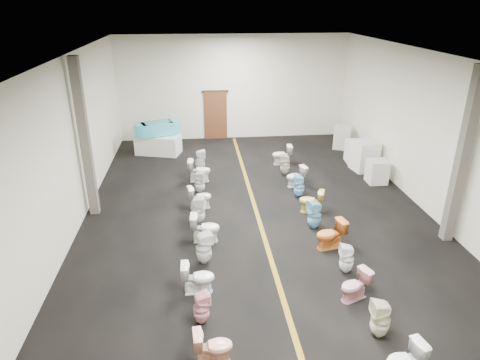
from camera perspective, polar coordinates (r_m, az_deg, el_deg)
The scene contains 36 objects.
floor at distance 12.27m, azimuth 2.55°, elevation -5.39°, with size 16.00×16.00×0.00m, color black.
ceiling at distance 10.88m, azimuth 2.98°, elevation 15.95°, with size 16.00×16.00×0.00m, color black.
wall_back at distance 19.08m, azimuth -0.90°, elevation 12.18°, with size 10.00×10.00×0.00m, color beige.
wall_left at distance 11.74m, azimuth -22.22°, elevation 3.49°, with size 16.00×16.00×0.00m, color beige.
wall_right at distance 13.08m, azimuth 25.04°, elevation 4.93°, with size 16.00×16.00×0.00m, color beige.
aisle_stripe at distance 12.27m, azimuth 2.55°, elevation -5.38°, with size 0.12×15.60×0.01m, color #836313.
back_door at distance 19.23m, azimuth -3.26°, elevation 8.57°, with size 1.00×0.10×2.10m, color #562D19.
door_frame at distance 19.00m, azimuth -3.34°, elevation 11.70°, with size 1.15×0.08×0.10m, color #331C11.
column_left at distance 12.59m, azimuth -19.98°, elevation 5.07°, with size 0.25×0.25×4.50m, color #59544C.
column_right at distance 11.75m, azimuth 27.52°, elevation 2.59°, with size 0.25×0.25×4.50m, color #59544C.
display_table at distance 17.71m, azimuth -10.83°, elevation 4.68°, with size 1.73×0.86×0.77m, color silver.
bathtub at distance 17.51m, azimuth -11.00°, elevation 6.81°, with size 1.78×1.08×0.55m.
appliance_crate_a at distance 15.31m, azimuth 17.79°, elevation 1.08°, with size 0.62×0.62×0.80m, color silver.
appliance_crate_b at distance 16.28m, azimuth 16.28°, elevation 3.12°, with size 0.80×0.80×1.10m, color white.
appliance_crate_c at distance 17.04m, azimuth 15.23°, elevation 3.67°, with size 0.75×0.75×0.84m, color white.
appliance_crate_d at distance 18.53m, azimuth 13.45°, elevation 5.57°, with size 0.67×0.67×0.95m, color silver.
toilet_left_2 at distance 7.86m, azimuth -3.59°, elevation -21.30°, with size 0.39×0.68×0.69m, color #F6B692.
toilet_left_3 at distance 8.61m, azimuth -5.19°, elevation -16.63°, with size 0.31×0.32×0.70m, color #EAA6A7.
toilet_left_4 at distance 9.38m, azimuth -5.62°, elevation -12.81°, with size 0.40×0.70×0.72m, color white.
toilet_left_5 at distance 10.24m, azimuth -4.86°, elevation -9.01°, with size 0.37×0.38×0.83m, color white.
toilet_left_6 at distance 11.13m, azimuth -4.66°, elevation -6.38°, with size 0.43×0.75×0.76m, color white.
toilet_left_7 at distance 11.96m, azimuth -5.59°, elevation -4.01°, with size 0.38×0.38×0.84m, color white.
toilet_left_8 at distance 12.85m, azimuth -5.39°, elevation -2.31°, with size 0.40×0.70×0.72m, color silver.
toilet_left_9 at distance 13.86m, azimuth -5.39°, elevation -0.27°, with size 0.34×0.35×0.76m, color silver.
toilet_left_10 at distance 14.75m, azimuth -5.45°, elevation 1.26°, with size 0.44×0.77×0.78m, color silver.
toilet_left_11 at distance 15.67m, azimuth -5.35°, elevation 2.62°, with size 0.36×0.37×0.80m, color white.
toilet_right_2 at distance 8.67m, azimuth 18.22°, elevation -17.18°, with size 0.36×0.36×0.79m, color beige.
toilet_right_3 at distance 9.45m, azimuth 15.08°, elevation -13.44°, with size 0.38×0.66×0.68m, color pink.
toilet_right_4 at distance 10.22m, azimuth 14.05°, elevation -10.13°, with size 0.33×0.33×0.73m, color white.
toilet_right_5 at distance 11.04m, azimuth 11.98°, elevation -7.13°, with size 0.43×0.75×0.76m, color orange.
toilet_right_6 at distance 11.85m, azimuth 9.92°, elevation -4.58°, with size 0.37×0.38×0.83m, color #7BC6E7.
toilet_right_7 at distance 12.71m, azimuth 9.48°, elevation -2.82°, with size 0.40×0.71×0.72m, color #D8C355.
toilet_right_8 at distance 13.63m, azimuth 7.91°, elevation -0.83°, with size 0.34×0.34×0.75m, color #7BC5EF.
toilet_right_9 at distance 14.43m, azimuth 7.50°, elevation 0.46°, with size 0.39×0.68×0.70m, color white.
toilet_right_10 at distance 15.34m, azimuth 6.04°, elevation 2.07°, with size 0.35×0.35×0.77m, color beige.
toilet_right_11 at distance 16.32m, azimuth 5.62°, elevation 3.37°, with size 0.42×0.74×0.75m, color white.
Camera 1 is at (-1.67, -10.67, 5.83)m, focal length 32.00 mm.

